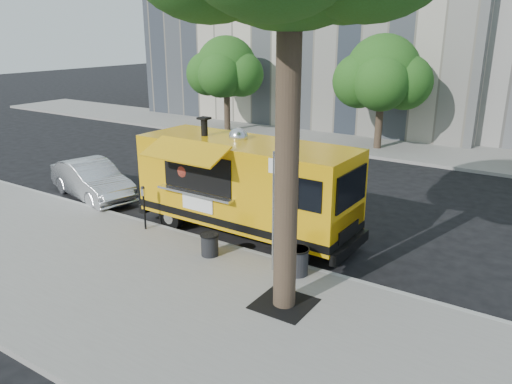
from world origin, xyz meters
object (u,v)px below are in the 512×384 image
(trash_bin_right, at_px, (210,244))
(far_tree_a, at_px, (226,67))
(parking_meter, at_px, (144,202))
(sign_post, at_px, (273,205))
(trash_bin_left, at_px, (298,261))
(far_tree_b, at_px, (383,73))
(sedan, at_px, (92,180))
(food_truck, at_px, (244,184))

(trash_bin_right, bearing_deg, far_tree_a, 124.74)
(far_tree_a, height_order, parking_meter, far_tree_a)
(sign_post, bearing_deg, trash_bin_left, 12.10)
(far_tree_b, xyz_separation_m, sedan, (-5.98, -12.68, -3.16))
(parking_meter, bearing_deg, sedan, 161.06)
(sign_post, bearing_deg, far_tree_b, 100.15)
(parking_meter, bearing_deg, far_tree_a, 117.15)
(trash_bin_right, bearing_deg, far_tree_b, 92.91)
(food_truck, relative_size, sedan, 1.66)
(far_tree_b, relative_size, trash_bin_right, 9.28)
(far_tree_a, height_order, food_truck, far_tree_a)
(sedan, xyz_separation_m, trash_bin_right, (6.71, -1.75, -0.21))
(food_truck, relative_size, trash_bin_left, 10.12)
(far_tree_b, distance_m, trash_bin_right, 14.84)
(sign_post, xyz_separation_m, trash_bin_left, (0.62, 0.13, -1.34))
(far_tree_a, distance_m, parking_meter, 15.59)
(trash_bin_left, bearing_deg, sign_post, -167.90)
(sedan, bearing_deg, sign_post, -86.23)
(food_truck, height_order, trash_bin_right, food_truck)
(trash_bin_left, height_order, trash_bin_right, trash_bin_left)
(sign_post, height_order, trash_bin_left, sign_post)
(parking_meter, bearing_deg, trash_bin_left, -0.75)
(sign_post, bearing_deg, far_tree_a, 129.83)
(trash_bin_left, bearing_deg, parking_meter, 179.25)
(sign_post, distance_m, trash_bin_left, 1.48)
(food_truck, height_order, trash_bin_left, food_truck)
(food_truck, bearing_deg, trash_bin_right, -83.22)
(far_tree_a, bearing_deg, trash_bin_left, -48.43)
(food_truck, xyz_separation_m, trash_bin_right, (0.20, -1.91, -1.10))
(trash_bin_right, bearing_deg, trash_bin_left, 7.46)
(food_truck, distance_m, sedan, 6.58)
(food_truck, bearing_deg, sign_post, -39.62)
(far_tree_b, relative_size, sedan, 1.34)
(far_tree_a, bearing_deg, sedan, -76.19)
(far_tree_a, relative_size, far_tree_b, 0.97)
(sign_post, relative_size, sedan, 0.73)
(far_tree_b, distance_m, sign_post, 14.61)
(far_tree_b, height_order, sign_post, far_tree_b)
(sign_post, xyz_separation_m, sedan, (-8.53, 1.57, -1.17))
(far_tree_a, xyz_separation_m, food_truck, (9.54, -12.13, -2.21))
(far_tree_a, bearing_deg, trash_bin_right, -55.26)
(far_tree_a, distance_m, trash_bin_left, 18.63)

